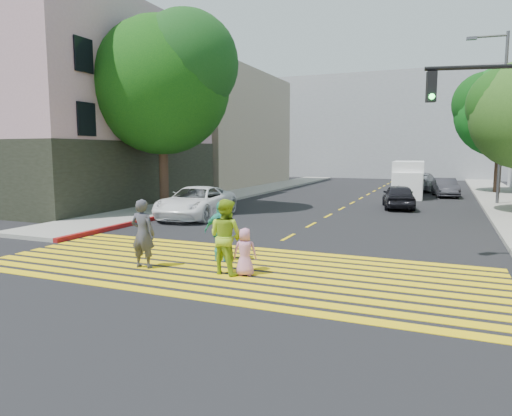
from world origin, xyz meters
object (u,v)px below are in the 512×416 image
Objects in this scene: tree_right_far at (503,107)px; pedestrian_child at (245,252)px; pedestrian_woman at (226,237)px; dark_car_parked at (445,187)px; tree_left at (163,78)px; pedestrian_man at (143,234)px; white_sedan at (196,202)px; silver_car at (422,182)px; white_van at (408,180)px; pedestrian_extra at (221,231)px; dark_car_near at (399,196)px.

pedestrian_child is (-7.97, -26.96, -5.59)m from tree_right_far.
dark_car_parked is (4.98, 23.57, -0.31)m from pedestrian_woman.
tree_left is 5.46× the size of pedestrian_man.
white_sedan is 1.04× the size of silver_car.
silver_car reaches higher than pedestrian_child.
silver_car is at bearing 103.69° from dark_car_parked.
dark_car_parked is 2.72m from white_van.
silver_car is 0.96× the size of white_van.
tree_left is at bearing -36.29° from pedestrian_woman.
white_van is at bearing -160.59° from dark_car_parked.
tree_right_far is at bearing -125.82° from pedestrian_child.
dark_car_parked is at bearing -111.00° from pedestrian_man.
tree_left is 1.93× the size of white_sedan.
white_sedan is (-5.65, 8.29, -0.23)m from pedestrian_woman.
tree_left is at bearing -134.80° from white_van.
tree_right_far is at bearing -118.77° from pedestrian_extra.
pedestrian_extra is (-1.26, 1.19, 0.24)m from pedestrian_child.
pedestrian_child is at bearing -58.82° from white_sedan.
tree_right_far reaches higher than dark_car_parked.
pedestrian_man is 0.47× the size of dark_car_near.
white_sedan reaches higher than pedestrian_child.
white_van is (2.12, 22.28, 0.54)m from pedestrian_child.
dark_car_near is at bearing -116.92° from tree_right_far.
tree_right_far is 29.81m from pedestrian_man.
pedestrian_woman is at bearing -49.85° from tree_left.
dark_car_near reaches higher than dark_car_parked.
pedestrian_man is 16.62m from dark_car_near.
pedestrian_man is at bearing -116.16° from dark_car_parked.
pedestrian_child is at bearing -48.11° from tree_left.
pedestrian_extra is at bearing -48.79° from tree_left.
pedestrian_man is at bearing -111.47° from tree_right_far.
pedestrian_man reaches higher than dark_car_parked.
pedestrian_woman reaches higher than pedestrian_extra.
silver_car is at bearing 56.30° from tree_left.
tree_left reaches higher than pedestrian_extra.
pedestrian_woman is (8.41, -9.97, -5.78)m from tree_left.
dark_car_near is 1.01× the size of dark_car_parked.
pedestrian_extra is 0.32× the size of white_sedan.
pedestrian_child is 0.23× the size of white_sedan.
tree_left reaches higher than silver_car.
tree_left is 5.97× the size of pedestrian_extra.
silver_car is (0.62, 12.00, 0.06)m from dark_car_near.
silver_car is (-5.19, 0.56, -5.46)m from tree_right_far.
white_van is (2.64, 22.29, 0.20)m from pedestrian_woman.
pedestrian_woman is 24.10m from dark_car_parked.
tree_right_far is at bearing -177.41° from silver_car.
dark_car_near is 0.78× the size of silver_car.
silver_car is (5.55, 27.87, -0.19)m from pedestrian_man.
white_sedan is at bearing -31.37° from tree_left.
white_sedan is (-14.14, -18.69, -5.46)m from tree_right_far.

